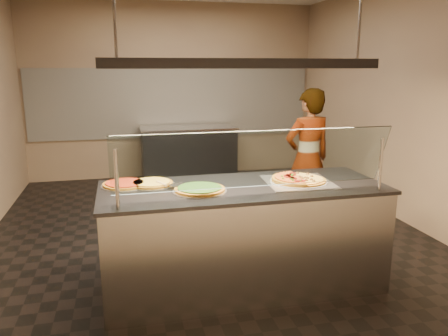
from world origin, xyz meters
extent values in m
cube|color=black|center=(0.00, 0.00, -0.01)|extent=(5.00, 6.00, 0.02)
cube|color=#9F8766|center=(0.00, 3.01, 1.50)|extent=(5.00, 0.02, 3.00)
cube|color=#9F8766|center=(0.00, -3.01, 1.50)|extent=(5.00, 0.02, 3.00)
cube|color=#9F8766|center=(2.51, 0.00, 1.50)|extent=(0.02, 6.00, 3.00)
cube|color=silver|center=(0.00, 2.98, 1.30)|extent=(4.90, 0.02, 1.20)
cube|color=#B7B7BC|center=(0.06, -1.26, 0.45)|extent=(2.39, 0.90, 0.90)
cube|color=#313135|center=(0.06, -1.26, 0.92)|extent=(2.43, 0.94, 0.03)
cylinder|color=#B7B7BC|center=(-0.99, -1.66, 1.15)|extent=(0.03, 0.03, 0.44)
cylinder|color=#B7B7BC|center=(1.10, -1.66, 1.15)|extent=(0.03, 0.03, 0.44)
cube|color=white|center=(0.06, -1.60, 1.23)|extent=(2.19, 0.18, 0.47)
cube|color=silver|center=(0.56, -1.27, 0.93)|extent=(0.61, 0.61, 0.01)
cylinder|color=silver|center=(0.56, -1.27, 0.94)|extent=(0.50, 0.50, 0.01)
cylinder|color=#510D08|center=(0.55, -1.15, 0.99)|extent=(0.06, 0.06, 0.01)
cylinder|color=#510D08|center=(0.53, -1.20, 0.99)|extent=(0.06, 0.06, 0.01)
cylinder|color=#510D08|center=(0.50, -1.20, 0.99)|extent=(0.06, 0.06, 0.01)
cylinder|color=#510D08|center=(0.48, -1.21, 0.99)|extent=(0.06, 0.06, 0.01)
cylinder|color=#510D08|center=(0.47, -1.22, 0.99)|extent=(0.06, 0.06, 0.01)
cylinder|color=#510D08|center=(0.46, -1.26, 0.99)|extent=(0.06, 0.06, 0.01)
cylinder|color=#510D08|center=(0.48, -1.28, 0.99)|extent=(0.06, 0.06, 0.01)
cylinder|color=#510D08|center=(0.48, -1.31, 0.99)|extent=(0.06, 0.06, 0.01)
cylinder|color=#510D08|center=(0.49, -1.33, 0.99)|extent=(0.06, 0.06, 0.01)
cylinder|color=#510D08|center=(0.49, -1.41, 0.99)|extent=(0.06, 0.06, 0.01)
cylinder|color=#510D08|center=(0.53, -1.41, 0.99)|extent=(0.06, 0.06, 0.01)
cube|color=#19590F|center=(0.54, -1.19, 0.99)|extent=(0.01, 0.02, 0.01)
cube|color=#19590F|center=(0.52, -1.21, 0.99)|extent=(0.02, 0.02, 0.01)
cube|color=#19590F|center=(0.51, -1.23, 0.99)|extent=(0.02, 0.02, 0.01)
cube|color=#19590F|center=(0.42, -1.23, 0.99)|extent=(0.02, 0.02, 0.01)
cube|color=#19590F|center=(0.40, -1.31, 0.99)|extent=(0.02, 0.02, 0.01)
cube|color=#19590F|center=(0.46, -1.34, 0.99)|extent=(0.02, 0.02, 0.01)
cube|color=#19590F|center=(0.46, -1.39, 0.99)|extent=(0.02, 0.02, 0.01)
cube|color=#19590F|center=(0.52, -1.42, 0.99)|extent=(0.01, 0.02, 0.01)
sphere|color=#513014|center=(0.60, -1.35, 0.97)|extent=(0.03, 0.03, 0.03)
sphere|color=#513014|center=(0.65, -1.39, 0.97)|extent=(0.03, 0.03, 0.03)
sphere|color=#513014|center=(0.65, -1.34, 0.97)|extent=(0.03, 0.03, 0.03)
sphere|color=#513014|center=(0.59, -1.28, 0.97)|extent=(0.03, 0.03, 0.03)
sphere|color=#513014|center=(0.64, -1.29, 0.97)|extent=(0.03, 0.03, 0.03)
sphere|color=#513014|center=(0.62, -1.27, 0.97)|extent=(0.03, 0.03, 0.03)
sphere|color=#513014|center=(0.70, -1.24, 0.97)|extent=(0.03, 0.03, 0.03)
sphere|color=#513014|center=(0.60, -1.25, 0.97)|extent=(0.03, 0.03, 0.03)
sphere|color=#513014|center=(0.70, -1.15, 0.97)|extent=(0.03, 0.03, 0.03)
sphere|color=#513014|center=(0.59, -1.22, 0.97)|extent=(0.03, 0.03, 0.03)
sphere|color=#513014|center=(0.62, -1.10, 0.97)|extent=(0.03, 0.03, 0.03)
cylinder|color=silver|center=(-0.34, -1.34, 0.93)|extent=(0.45, 0.45, 0.01)
cylinder|color=brown|center=(-0.34, -1.34, 0.95)|extent=(0.42, 0.42, 0.02)
cylinder|color=black|center=(-0.34, -1.34, 0.96)|extent=(0.36, 0.36, 0.01)
cylinder|color=silver|center=(-0.71, -1.04, 0.93)|extent=(0.39, 0.39, 0.01)
cylinder|color=brown|center=(-0.71, -1.04, 0.94)|extent=(0.36, 0.36, 0.02)
cylinder|color=#E3C34E|center=(-0.71, -1.04, 0.96)|extent=(0.32, 0.32, 0.01)
cylinder|color=silver|center=(-0.93, -1.02, 0.93)|extent=(0.40, 0.40, 0.01)
cylinder|color=brown|center=(-0.93, -1.02, 0.94)|extent=(0.37, 0.37, 0.02)
cylinder|color=#6C0805|center=(-0.93, -1.02, 0.96)|extent=(0.32, 0.32, 0.01)
cube|color=#B7B7BC|center=(-0.50, -1.20, 0.96)|extent=(0.17, 0.16, 0.00)
cylinder|color=tan|center=(-0.63, -1.14, 0.96)|extent=(0.08, 0.14, 0.02)
cube|color=#313135|center=(0.17, 2.55, 0.45)|extent=(1.56, 0.70, 0.90)
cube|color=#B7B7BC|center=(0.17, 2.55, 0.92)|extent=(1.60, 0.74, 0.03)
imported|color=#29262C|center=(1.24, 0.05, 0.84)|extent=(0.67, 0.50, 1.68)
cube|color=#313135|center=(0.06, -1.26, 1.95)|extent=(2.30, 0.18, 0.08)
camera|label=1|loc=(-0.95, -4.73, 1.93)|focal=35.00mm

